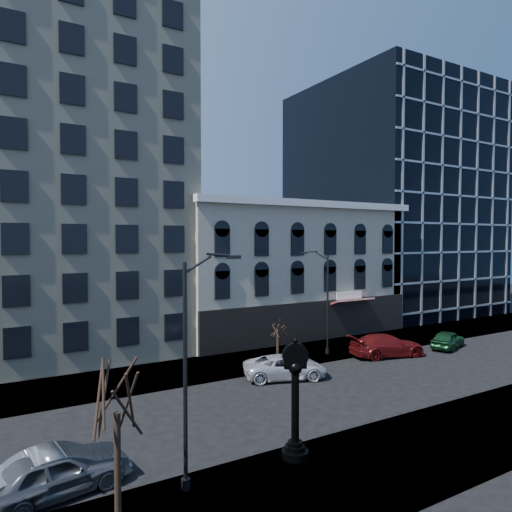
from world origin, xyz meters
TOP-DOWN VIEW (x-y plane):
  - ground at (0.00, 0.00)m, footprint 160.00×160.00m
  - sidewalk_far at (0.00, 8.00)m, footprint 160.00×6.00m
  - sidewalk_near at (0.00, -8.00)m, footprint 160.00×6.00m
  - cream_tower at (-6.11, 18.88)m, footprint 15.90×15.40m
  - victorian_row at (12.00, 15.89)m, footprint 22.60×11.19m
  - glass_office at (32.00, 20.91)m, footprint 20.00×20.15m
  - street_clock at (-2.02, -6.03)m, footprint 1.11×1.11m
  - street_lamp_near at (-6.13, -6.03)m, footprint 2.23×0.37m
  - street_lamp_far at (9.47, 6.89)m, footprint 1.99×1.07m
  - bare_tree_near at (-9.36, -6.89)m, footprint 3.35×3.35m
  - bare_tree_far at (5.47, 6.77)m, footprint 2.11×2.11m
  - car_near_a at (-10.81, -3.90)m, footprint 5.00×2.71m
  - car_near_b at (-10.56, -3.58)m, footprint 4.85×2.25m
  - car_far_a at (3.83, 3.34)m, footprint 5.96×4.18m
  - car_far_b at (13.80, 4.06)m, footprint 6.31×3.72m
  - car_far_c at (20.16, 3.39)m, footprint 4.67×3.08m

SIDE VIEW (x-z plane):
  - ground at x=0.00m, z-range 0.00..0.00m
  - sidewalk_far at x=0.00m, z-range 0.00..0.12m
  - sidewalk_near at x=0.00m, z-range 0.00..0.12m
  - car_far_c at x=20.16m, z-range 0.00..1.48m
  - car_far_a at x=3.83m, z-range 0.00..1.51m
  - car_near_b at x=-10.56m, z-range 0.00..1.54m
  - car_near_a at x=-10.81m, z-range 0.00..1.62m
  - car_far_b at x=13.80m, z-range 0.00..1.72m
  - street_clock at x=-2.02m, z-range -0.12..4.80m
  - bare_tree_far at x=5.47m, z-range 1.03..4.65m
  - bare_tree_near at x=-9.36m, z-range 1.59..7.33m
  - victorian_row at x=12.00m, z-range -0.25..12.25m
  - street_lamp_far at x=9.47m, z-range 2.21..10.43m
  - street_lamp_near at x=-6.13m, z-range 2.31..10.90m
  - glass_office at x=32.00m, z-range 0.00..28.00m
  - cream_tower at x=-6.11m, z-range -1.93..40.57m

